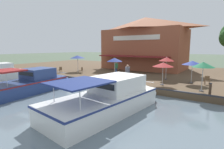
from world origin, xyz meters
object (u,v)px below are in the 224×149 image
(waterfront_restaurant, at_px, (145,43))
(person_at_quay_edge, at_px, (128,71))
(patio_umbrella_by_entrance, at_px, (115,60))
(person_near_entrance, at_px, (116,66))
(mooring_post, at_px, (210,89))
(cafe_chair_far_corner_seat, at_px, (60,69))
(patio_umbrella_back_row, at_px, (78,57))
(motorboat_mid_row, at_px, (113,97))
(motorboat_second_along, at_px, (35,83))
(patio_umbrella_near_quay_edge, at_px, (163,65))
(patio_umbrella_far_corner, at_px, (192,63))
(cafe_chair_back_row_seat, at_px, (81,70))
(patio_umbrella_mid_patio_right, at_px, (203,65))
(patio_umbrella_mid_patio_left, at_px, (167,59))
(cafe_chair_mid_patio, at_px, (207,80))

(waterfront_restaurant, height_order, person_at_quay_edge, waterfront_restaurant)
(waterfront_restaurant, distance_m, patio_umbrella_by_entrance, 10.21)
(patio_umbrella_by_entrance, distance_m, person_near_entrance, 2.29)
(mooring_post, bearing_deg, cafe_chair_far_corner_seat, -94.72)
(patio_umbrella_back_row, distance_m, cafe_chair_far_corner_seat, 3.24)
(motorboat_mid_row, bearing_deg, motorboat_second_along, -89.83)
(patio_umbrella_near_quay_edge, height_order, patio_umbrella_far_corner, patio_umbrella_far_corner)
(patio_umbrella_back_row, bearing_deg, person_near_entrance, 98.73)
(motorboat_mid_row, xyz_separation_m, mooring_post, (-5.36, 5.20, 0.18))
(motorboat_second_along, bearing_deg, patio_umbrella_near_quay_edge, 125.33)
(patio_umbrella_near_quay_edge, height_order, motorboat_mid_row, patio_umbrella_near_quay_edge)
(waterfront_restaurant, bearing_deg, mooring_post, 40.40)
(waterfront_restaurant, bearing_deg, motorboat_second_along, -9.09)
(waterfront_restaurant, bearing_deg, cafe_chair_back_row_seat, -25.46)
(person_at_quay_edge, height_order, motorboat_second_along, person_at_quay_edge)
(patio_umbrella_mid_patio_right, xyz_separation_m, motorboat_mid_row, (6.46, -4.48, -1.90))
(person_near_entrance, bearing_deg, cafe_chair_back_row_seat, -63.44)
(patio_umbrella_mid_patio_left, bearing_deg, patio_umbrella_by_entrance, -74.65)
(waterfront_restaurant, bearing_deg, patio_umbrella_by_entrance, 2.53)
(cafe_chair_far_corner_seat, height_order, motorboat_second_along, motorboat_second_along)
(cafe_chair_back_row_seat, relative_size, cafe_chair_far_corner_seat, 1.00)
(person_at_quay_edge, xyz_separation_m, motorboat_second_along, (6.67, -6.39, -0.89))
(patio_umbrella_back_row, xyz_separation_m, motorboat_second_along, (9.51, 3.85, -1.95))
(patio_umbrella_back_row, relative_size, motorboat_second_along, 0.28)
(patio_umbrella_back_row, distance_m, patio_umbrella_far_corner, 16.02)
(waterfront_restaurant, bearing_deg, patio_umbrella_back_row, -36.88)
(cafe_chair_back_row_seat, xyz_separation_m, person_near_entrance, (-2.21, 4.43, 0.59))
(motorboat_second_along, bearing_deg, patio_umbrella_back_row, -157.94)
(waterfront_restaurant, bearing_deg, patio_umbrella_near_quay_edge, 31.43)
(waterfront_restaurant, height_order, patio_umbrella_near_quay_edge, waterfront_restaurant)
(person_near_entrance, height_order, motorboat_mid_row, motorboat_mid_row)
(mooring_post, bearing_deg, cafe_chair_back_row_seat, -100.10)
(patio_umbrella_near_quay_edge, bearing_deg, person_at_quay_edge, -83.24)
(patio_umbrella_mid_patio_left, bearing_deg, cafe_chair_far_corner_seat, -76.78)
(patio_umbrella_back_row, height_order, patio_umbrella_by_entrance, patio_umbrella_back_row)
(waterfront_restaurant, distance_m, patio_umbrella_far_corner, 13.07)
(patio_umbrella_near_quay_edge, bearing_deg, patio_umbrella_far_corner, 139.34)
(patio_umbrella_near_quay_edge, distance_m, patio_umbrella_far_corner, 3.31)
(patio_umbrella_far_corner, relative_size, motorboat_second_along, 0.26)
(motorboat_mid_row, bearing_deg, patio_umbrella_back_row, -126.33)
(waterfront_restaurant, xyz_separation_m, cafe_chair_mid_patio, (8.97, 10.62, -3.88))
(cafe_chair_back_row_seat, xyz_separation_m, mooring_post, (2.88, 16.19, 0.01))
(patio_umbrella_by_entrance, distance_m, patio_umbrella_far_corner, 8.80)
(patio_umbrella_near_quay_edge, distance_m, motorboat_mid_row, 7.33)
(patio_umbrella_back_row, xyz_separation_m, motorboat_mid_row, (9.48, 12.89, -1.90))
(cafe_chair_back_row_seat, bearing_deg, person_at_quay_edge, 79.14)
(motorboat_second_along, height_order, mooring_post, motorboat_second_along)
(cafe_chair_back_row_seat, distance_m, motorboat_second_along, 8.50)
(patio_umbrella_far_corner, relative_size, cafe_chair_back_row_seat, 2.72)
(patio_umbrella_mid_patio_right, distance_m, cafe_chair_far_corner_seat, 18.46)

